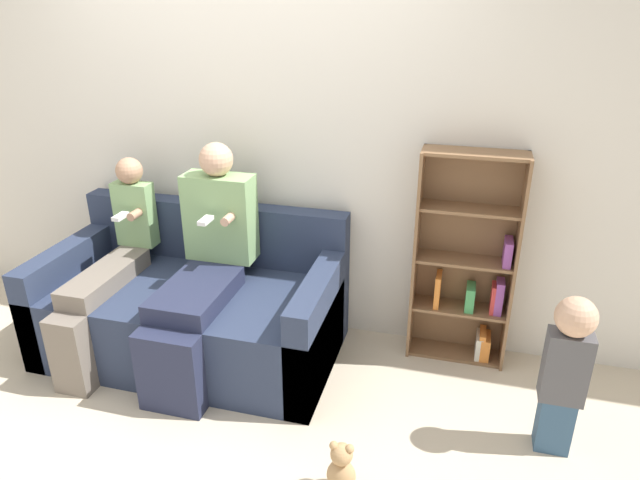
% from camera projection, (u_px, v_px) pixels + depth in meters
% --- Properties ---
extents(ground_plane, '(14.00, 14.00, 0.00)m').
position_uv_depth(ground_plane, '(191.00, 411.00, 3.10)').
color(ground_plane, beige).
extents(back_wall, '(10.00, 0.06, 2.55)m').
position_uv_depth(back_wall, '(252.00, 135.00, 3.54)').
color(back_wall, silver).
rests_on(back_wall, ground_plane).
extents(couch, '(1.77, 0.94, 0.86)m').
position_uv_depth(couch, '(194.00, 309.00, 3.54)').
color(couch, '#28334C').
rests_on(couch, ground_plane).
extents(adult_seated, '(0.42, 0.91, 1.30)m').
position_uv_depth(adult_seated, '(204.00, 262.00, 3.29)').
color(adult_seated, '#232842').
rests_on(adult_seated, ground_plane).
extents(child_seated, '(0.25, 0.93, 1.16)m').
position_uv_depth(child_seated, '(108.00, 267.00, 3.42)').
color(child_seated, '#70665B').
rests_on(child_seated, ground_plane).
extents(toddler_standing, '(0.20, 0.19, 0.85)m').
position_uv_depth(toddler_standing, '(566.00, 368.00, 2.67)').
color(toddler_standing, '#335170').
rests_on(toddler_standing, ground_plane).
extents(bookshelf, '(0.58, 0.22, 1.30)m').
position_uv_depth(bookshelf, '(468.00, 268.00, 3.38)').
color(bookshelf, brown).
rests_on(bookshelf, ground_plane).
extents(teddy_bear, '(0.13, 0.11, 0.27)m').
position_uv_depth(teddy_bear, '(341.00, 468.00, 2.57)').
color(teddy_bear, tan).
rests_on(teddy_bear, ground_plane).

